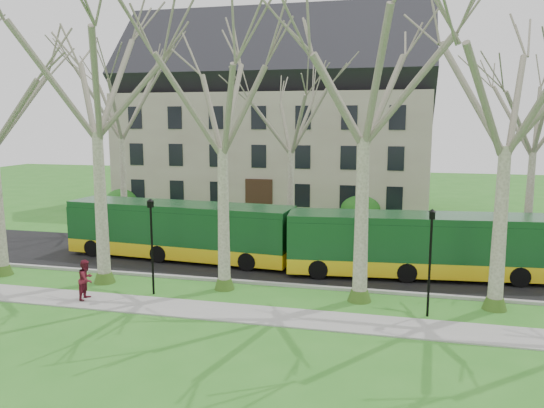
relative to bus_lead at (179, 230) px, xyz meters
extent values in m
plane|color=#2F7922|center=(7.27, -5.02, -1.69)|extent=(120.00, 120.00, 0.00)
cube|color=gray|center=(7.27, -7.52, -1.66)|extent=(70.00, 2.00, 0.06)
cube|color=black|center=(7.27, 0.48, -1.66)|extent=(80.00, 8.00, 0.06)
cube|color=#A5A39E|center=(7.27, -3.52, -1.62)|extent=(80.00, 0.25, 0.14)
cube|color=gray|center=(1.27, 18.98, 3.31)|extent=(26.00, 12.00, 10.00)
cylinder|color=black|center=(1.27, -6.02, 0.31)|extent=(0.10, 0.10, 4.00)
cube|color=black|center=(1.27, -6.02, 2.46)|extent=(0.22, 0.22, 0.30)
cylinder|color=black|center=(13.27, -6.02, 0.31)|extent=(0.10, 0.10, 4.00)
cube|color=black|center=(13.27, -6.02, 2.46)|extent=(0.22, 0.22, 0.30)
ellipsoid|color=#245F1B|center=(-8.73, 6.98, -0.69)|extent=(2.60, 2.60, 2.00)
ellipsoid|color=#245F1B|center=(-2.73, 6.98, -0.69)|extent=(2.60, 2.60, 2.00)
ellipsoid|color=#245F1B|center=(11.27, 6.98, -0.69)|extent=(2.60, 2.60, 2.00)
ellipsoid|color=#245F1B|center=(17.27, 6.98, -0.69)|extent=(2.60, 2.60, 2.00)
ellipsoid|color=#245F1B|center=(-10.73, 12.98, -0.69)|extent=(2.60, 2.60, 2.00)
ellipsoid|color=#245F1B|center=(9.27, 12.98, -0.69)|extent=(2.60, 2.60, 2.00)
imported|color=maroon|center=(-1.22, -7.43, -0.74)|extent=(0.70, 0.88, 1.76)
camera|label=1|loc=(11.84, -27.33, 6.18)|focal=35.00mm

